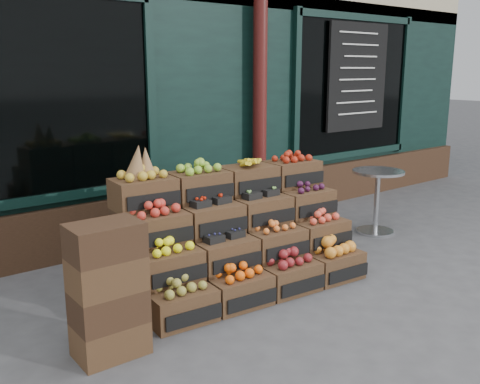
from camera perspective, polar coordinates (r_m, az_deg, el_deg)
ground at (r=5.14m, az=6.72°, el=-10.35°), size 60.00×60.00×0.00m
shop_facade at (r=9.07m, az=-17.12°, el=14.80°), size 12.00×6.24×4.80m
crate_display at (r=5.15m, az=-0.36°, el=-5.09°), size 2.31×1.28×1.39m
spare_crates at (r=3.97m, az=-13.92°, el=-10.17°), size 0.50×0.35×0.99m
bistro_table at (r=6.89m, az=14.40°, el=-0.22°), size 0.64×0.64×0.80m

